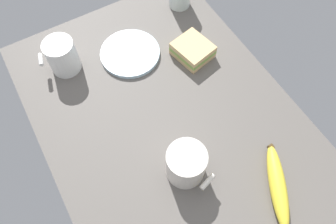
# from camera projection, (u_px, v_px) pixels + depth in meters

# --- Properties ---
(tabletop) EXTENTS (0.90, 0.64, 0.02)m
(tabletop) POSITION_uv_depth(u_px,v_px,m) (168.00, 119.00, 0.86)
(tabletop) COLOR #5B5651
(tabletop) RESTS_ON ground
(plate_of_food) EXTENTS (0.17, 0.17, 0.01)m
(plate_of_food) POSITION_uv_depth(u_px,v_px,m) (130.00, 53.00, 0.94)
(plate_of_food) COLOR silver
(plate_of_food) RESTS_ON tabletop
(coffee_mug_black) EXTENTS (0.08, 0.11, 0.10)m
(coffee_mug_black) POSITION_uv_depth(u_px,v_px,m) (62.00, 56.00, 0.88)
(coffee_mug_black) COLOR white
(coffee_mug_black) RESTS_ON tabletop
(coffee_mug_milky) EXTENTS (0.12, 0.09, 0.10)m
(coffee_mug_milky) POSITION_uv_depth(u_px,v_px,m) (186.00, 164.00, 0.74)
(coffee_mug_milky) COLOR silver
(coffee_mug_milky) RESTS_ON tabletop
(sandwich_main) EXTENTS (0.12, 0.11, 0.04)m
(sandwich_main) POSITION_uv_depth(u_px,v_px,m) (193.00, 50.00, 0.93)
(sandwich_main) COLOR #DBB77A
(sandwich_main) RESTS_ON tabletop
(banana) EXTENTS (0.19, 0.13, 0.04)m
(banana) POSITION_uv_depth(u_px,v_px,m) (278.00, 185.00, 0.75)
(banana) COLOR yellow
(banana) RESTS_ON tabletop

